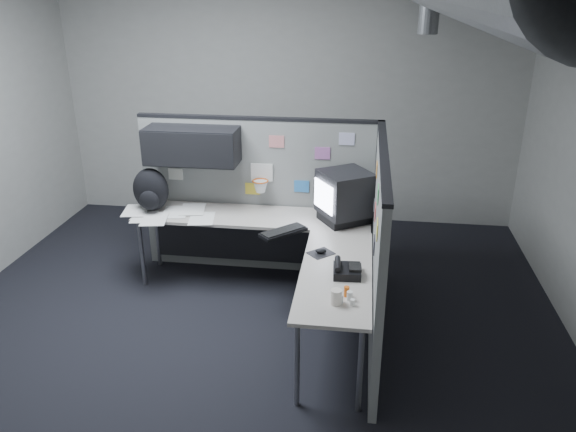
# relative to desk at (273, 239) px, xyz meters

# --- Properties ---
(room) EXTENTS (5.62, 5.62, 3.22)m
(room) POSITION_rel_desk_xyz_m (0.41, -0.70, 1.48)
(room) COLOR black
(room) RESTS_ON ground
(partition_back) EXTENTS (2.44, 0.42, 1.63)m
(partition_back) POSITION_rel_desk_xyz_m (-0.40, 0.53, 0.38)
(partition_back) COLOR slate
(partition_back) RESTS_ON ground
(partition_right) EXTENTS (0.07, 2.23, 1.63)m
(partition_right) POSITION_rel_desk_xyz_m (0.95, -0.49, 0.21)
(partition_right) COLOR slate
(partition_right) RESTS_ON ground
(desk) EXTENTS (2.31, 2.11, 0.73)m
(desk) POSITION_rel_desk_xyz_m (0.00, 0.00, 0.00)
(desk) COLOR #B1A9A0
(desk) RESTS_ON ground
(monitor) EXTENTS (0.59, 0.59, 0.49)m
(monitor) POSITION_rel_desk_xyz_m (0.65, 0.25, 0.37)
(monitor) COLOR black
(monitor) RESTS_ON desk
(keyboard) EXTENTS (0.43, 0.43, 0.04)m
(keyboard) POSITION_rel_desk_xyz_m (0.12, -0.11, 0.14)
(keyboard) COLOR black
(keyboard) RESTS_ON desk
(mouse) EXTENTS (0.25, 0.25, 0.04)m
(mouse) POSITION_rel_desk_xyz_m (0.49, -0.47, 0.13)
(mouse) COLOR black
(mouse) RESTS_ON desk
(phone) EXTENTS (0.23, 0.24, 0.11)m
(phone) POSITION_rel_desk_xyz_m (0.71, -0.82, 0.16)
(phone) COLOR black
(phone) RESTS_ON desk
(bottles) EXTENTS (0.13, 0.16, 0.08)m
(bottles) POSITION_rel_desk_xyz_m (0.74, -1.20, 0.15)
(bottles) COLOR silver
(bottles) RESTS_ON desk
(cup) EXTENTS (0.08, 0.08, 0.11)m
(cup) POSITION_rel_desk_xyz_m (0.66, -1.26, 0.17)
(cup) COLOR silver
(cup) RESTS_ON desk
(papers) EXTENTS (0.98, 0.68, 0.02)m
(papers) POSITION_rel_desk_xyz_m (-1.07, 0.16, 0.13)
(papers) COLOR white
(papers) RESTS_ON desk
(backpack) EXTENTS (0.39, 0.36, 0.43)m
(backpack) POSITION_rel_desk_xyz_m (-1.25, 0.26, 0.33)
(backpack) COLOR black
(backpack) RESTS_ON desk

